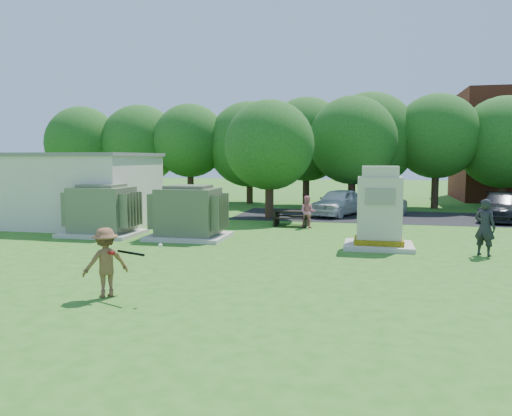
% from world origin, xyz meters
% --- Properties ---
extents(ground, '(120.00, 120.00, 0.00)m').
position_xyz_m(ground, '(0.00, 0.00, 0.00)').
color(ground, '#2D6619').
rests_on(ground, ground).
extents(service_building, '(10.00, 5.00, 3.20)m').
position_xyz_m(service_building, '(-11.00, 7.00, 1.60)').
color(service_building, beige).
rests_on(service_building, ground).
extents(service_building_roof, '(10.20, 5.20, 0.15)m').
position_xyz_m(service_building_roof, '(-11.00, 7.00, 3.27)').
color(service_building_roof, slate).
rests_on(service_building_roof, service_building).
extents(parking_strip, '(20.00, 6.00, 0.01)m').
position_xyz_m(parking_strip, '(7.00, 13.50, 0.01)').
color(parking_strip, '#232326').
rests_on(parking_strip, ground).
extents(transformer_left, '(3.00, 2.40, 2.07)m').
position_xyz_m(transformer_left, '(-6.50, 4.50, 0.97)').
color(transformer_left, beige).
rests_on(transformer_left, ground).
extents(transformer_right, '(3.00, 2.40, 2.07)m').
position_xyz_m(transformer_right, '(-2.80, 4.50, 0.97)').
color(transformer_right, beige).
rests_on(transformer_right, ground).
extents(generator_cabinet, '(2.34, 1.91, 2.85)m').
position_xyz_m(generator_cabinet, '(4.38, 3.99, 1.25)').
color(generator_cabinet, beige).
rests_on(generator_cabinet, ground).
extents(picnic_table, '(1.65, 1.24, 0.71)m').
position_xyz_m(picnic_table, '(0.56, 8.95, 0.44)').
color(picnic_table, black).
rests_on(picnic_table, ground).
extents(batter, '(1.14, 1.12, 1.57)m').
position_xyz_m(batter, '(-1.73, -3.67, 0.78)').
color(batter, brown).
rests_on(batter, ground).
extents(person_by_generator, '(0.80, 0.75, 1.83)m').
position_xyz_m(person_by_generator, '(7.65, 3.31, 0.92)').
color(person_by_generator, black).
rests_on(person_by_generator, ground).
extents(person_at_picnic, '(0.71, 0.55, 1.44)m').
position_xyz_m(person_at_picnic, '(1.38, 8.34, 0.72)').
color(person_at_picnic, '#D47085').
rests_on(person_at_picnic, ground).
extents(car_white, '(3.20, 4.63, 1.46)m').
position_xyz_m(car_white, '(2.40, 13.63, 0.73)').
color(car_white, white).
rests_on(car_white, ground).
extents(car_silver_a, '(2.48, 4.32, 1.35)m').
position_xyz_m(car_silver_a, '(4.86, 12.95, 0.67)').
color(car_silver_a, silver).
rests_on(car_silver_a, ground).
extents(car_dark, '(3.05, 5.00, 1.35)m').
position_xyz_m(car_dark, '(10.47, 13.25, 0.68)').
color(car_dark, black).
rests_on(car_dark, ground).
extents(batting_equipment, '(1.32, 0.38, 0.28)m').
position_xyz_m(batting_equipment, '(-1.06, -3.72, 1.06)').
color(batting_equipment, black).
rests_on(batting_equipment, ground).
extents(tree_row, '(41.30, 13.30, 7.30)m').
position_xyz_m(tree_row, '(1.75, 18.50, 4.15)').
color(tree_row, '#47301E').
rests_on(tree_row, ground).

